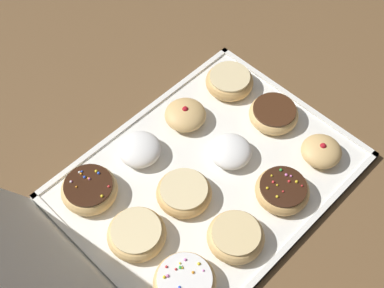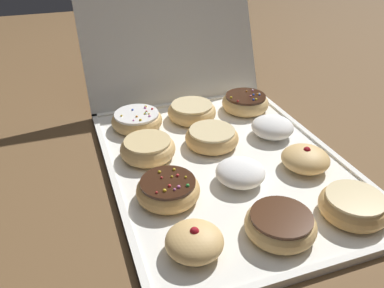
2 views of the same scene
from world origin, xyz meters
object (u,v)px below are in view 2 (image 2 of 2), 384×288
glazed_ring_donut_10 (192,111)px  powdered_filled_donut_8 (272,127)px  donut_box (225,165)px  jelly_filled_donut_5 (305,159)px  glazed_ring_donut_7 (212,137)px  sprinkle_donut_9 (137,120)px  jelly_filled_donut_0 (194,241)px  glazed_ring_donut_6 (148,148)px  powdered_filled_donut_4 (239,173)px  chocolate_frosted_donut_1 (280,224)px  sprinkle_donut_11 (245,102)px  sprinkle_donut_3 (168,189)px  glazed_ring_donut_2 (354,205)px

glazed_ring_donut_10 → powdered_filled_donut_8: bearing=-44.0°
donut_box → jelly_filled_donut_5: size_ratio=6.36×
glazed_ring_donut_7 → glazed_ring_donut_10: bearing=90.4°
sprinkle_donut_9 → glazed_ring_donut_7: bearing=-44.5°
glazed_ring_donut_10 → sprinkle_donut_9: bearing=179.0°
jelly_filled_donut_0 → glazed_ring_donut_6: bearing=90.5°
glazed_ring_donut_10 → jelly_filled_donut_5: bearing=-63.0°
glazed_ring_donut_7 → glazed_ring_donut_10: size_ratio=0.98×
jelly_filled_donut_0 → glazed_ring_donut_7: jelly_filled_donut_0 is taller
jelly_filled_donut_5 → sprinkle_donut_9: 0.38m
glazed_ring_donut_7 → donut_box: bearing=-90.5°
jelly_filled_donut_5 → powdered_filled_donut_8: bearing=88.5°
glazed_ring_donut_7 → sprinkle_donut_9: (-0.13, 0.13, -0.00)m
powdered_filled_donut_4 → glazed_ring_donut_10: bearing=89.7°
chocolate_frosted_donut_1 → jelly_filled_donut_5: size_ratio=1.20×
glazed_ring_donut_6 → sprinkle_donut_11: sprinkle_donut_11 is taller
sprinkle_donut_3 → glazed_ring_donut_7: sprinkle_donut_3 is taller
glazed_ring_donut_2 → glazed_ring_donut_6: size_ratio=1.00×
glazed_ring_donut_7 → powdered_filled_donut_8: 0.14m
powdered_filled_donut_8 → sprinkle_donut_9: powdered_filled_donut_8 is taller
powdered_filled_donut_4 → sprinkle_donut_9: (-0.13, 0.27, -0.00)m
jelly_filled_donut_5 → glazed_ring_donut_10: size_ratio=0.80×
jelly_filled_donut_0 → jelly_filled_donut_5: size_ratio=0.93×
glazed_ring_donut_6 → glazed_ring_donut_7: size_ratio=0.99×
sprinkle_donut_9 → glazed_ring_donut_2: bearing=-57.2°
jelly_filled_donut_5 → glazed_ring_donut_7: size_ratio=0.81×
glazed_ring_donut_10 → glazed_ring_donut_7: bearing=-89.6°
powdered_filled_donut_8 → sprinkle_donut_11: size_ratio=0.80×
sprinkle_donut_3 → sprinkle_donut_11: 0.38m
jelly_filled_donut_5 → chocolate_frosted_donut_1: bearing=-134.2°
glazed_ring_donut_2 → sprinkle_donut_9: 0.49m
donut_box → sprinkle_donut_11: size_ratio=5.10×
glazed_ring_donut_2 → powdered_filled_donut_8: size_ratio=1.21×
chocolate_frosted_donut_1 → glazed_ring_donut_7: size_ratio=0.98×
jelly_filled_donut_0 → glazed_ring_donut_10: 0.42m
sprinkle_donut_9 → powdered_filled_donut_8: bearing=-26.8°
sprinkle_donut_3 → glazed_ring_donut_6: (-0.00, 0.14, 0.00)m
donut_box → glazed_ring_donut_10: glazed_ring_donut_10 is taller
sprinkle_donut_9 → powdered_filled_donut_4: bearing=-64.2°
chocolate_frosted_donut_1 → powdered_filled_donut_8: powdered_filled_donut_8 is taller
glazed_ring_donut_2 → jelly_filled_donut_0: bearing=178.0°
sprinkle_donut_3 → glazed_ring_donut_10: bearing=63.0°
sprinkle_donut_3 → donut_box: bearing=26.6°
jelly_filled_donut_0 → glazed_ring_donut_7: size_ratio=0.76×
donut_box → sprinkle_donut_11: 0.24m
donut_box → glazed_ring_donut_7: bearing=89.5°
sprinkle_donut_3 → glazed_ring_donut_7: 0.20m
chocolate_frosted_donut_1 → glazed_ring_donut_6: (-0.14, 0.28, 0.00)m
donut_box → jelly_filled_donut_0: 0.24m
sprinkle_donut_9 → glazed_ring_donut_10: (0.13, -0.00, 0.00)m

